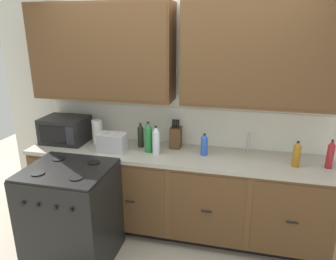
{
  "coord_description": "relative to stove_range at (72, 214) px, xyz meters",
  "views": [
    {
      "loc": [
        0.61,
        -2.55,
        2.11
      ],
      "look_at": [
        -0.06,
        0.27,
        1.17
      ],
      "focal_mm": 33.07,
      "sensor_mm": 36.0,
      "label": 1
    }
  ],
  "objects": [
    {
      "name": "ground_plane",
      "position": [
        0.84,
        0.33,
        -0.47
      ],
      "size": [
        8.0,
        8.0,
        0.0
      ],
      "primitive_type": "plane",
      "color": "#B2A893"
    },
    {
      "name": "wall_unit",
      "position": [
        0.84,
        0.83,
        1.2
      ],
      "size": [
        4.24,
        0.4,
        2.56
      ],
      "color": "silver",
      "rests_on": "ground_plane"
    },
    {
      "name": "counter_run",
      "position": [
        0.84,
        0.63,
        -0.0
      ],
      "size": [
        3.07,
        0.64,
        0.92
      ],
      "color": "black",
      "rests_on": "ground_plane"
    },
    {
      "name": "stove_range",
      "position": [
        0.0,
        0.0,
        0.0
      ],
      "size": [
        0.76,
        0.68,
        0.95
      ],
      "color": "black",
      "rests_on": "ground_plane"
    },
    {
      "name": "microwave",
      "position": [
        -0.41,
        0.68,
        0.58
      ],
      "size": [
        0.48,
        0.37,
        0.28
      ],
      "color": "black",
      "rests_on": "counter_run"
    },
    {
      "name": "toaster",
      "position": [
        0.21,
        0.53,
        0.54
      ],
      "size": [
        0.28,
        0.18,
        0.19
      ],
      "color": "#B7B7BC",
      "rests_on": "counter_run"
    },
    {
      "name": "knife_block",
      "position": [
        0.82,
        0.79,
        0.56
      ],
      "size": [
        0.11,
        0.14,
        0.31
      ],
      "color": "#52361E",
      "rests_on": "counter_run"
    },
    {
      "name": "sink_faucet",
      "position": [
        1.56,
        0.84,
        0.54
      ],
      "size": [
        0.02,
        0.02,
        0.2
      ],
      "primitive_type": "cylinder",
      "color": "#B2B5BA",
      "rests_on": "counter_run"
    },
    {
      "name": "paper_towel_roll",
      "position": [
        -0.05,
        0.73,
        0.57
      ],
      "size": [
        0.12,
        0.12,
        0.26
      ],
      "primitive_type": "cylinder",
      "color": "white",
      "rests_on": "counter_run"
    },
    {
      "name": "bottle_green",
      "position": [
        0.57,
        0.6,
        0.6
      ],
      "size": [
        0.08,
        0.08,
        0.32
      ],
      "color": "#237A38",
      "rests_on": "counter_run"
    },
    {
      "name": "bottle_blue",
      "position": [
        1.14,
        0.65,
        0.55
      ],
      "size": [
        0.07,
        0.07,
        0.23
      ],
      "color": "blue",
      "rests_on": "counter_run"
    },
    {
      "name": "bottle_clear",
      "position": [
        0.67,
        0.56,
        0.59
      ],
      "size": [
        0.07,
        0.07,
        0.3
      ],
      "color": "silver",
      "rests_on": "counter_run"
    },
    {
      "name": "bottle_amber",
      "position": [
        1.99,
        0.57,
        0.56
      ],
      "size": [
        0.07,
        0.07,
        0.24
      ],
      "color": "#9E6619",
      "rests_on": "counter_run"
    },
    {
      "name": "bottle_red",
      "position": [
        2.27,
        0.6,
        0.58
      ],
      "size": [
        0.06,
        0.06,
        0.27
      ],
      "color": "maroon",
      "rests_on": "counter_run"
    },
    {
      "name": "bottle_dark",
      "position": [
        0.45,
        0.72,
        0.57
      ],
      "size": [
        0.06,
        0.06,
        0.26
      ],
      "color": "black",
      "rests_on": "counter_run"
    }
  ]
}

